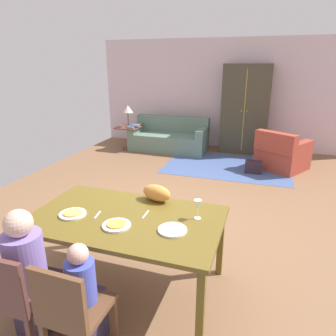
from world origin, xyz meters
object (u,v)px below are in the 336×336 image
wine_glass (198,205)px  couch (169,138)px  dining_chair_child (71,309)px  table_lamp (128,110)px  plate_near_child (116,225)px  handbag (253,167)px  armchair (281,154)px  plate_near_man (73,214)px  plate_near_woman (172,230)px  cat (157,193)px  book_upper (133,126)px  dining_chair_man (15,294)px  person_child (86,299)px  dining_table (126,223)px  person_man (31,276)px  book_lower (135,126)px  armoire (245,109)px  side_table (129,135)px

wine_glass → couch: (-1.83, 4.76, -0.59)m
dining_chair_child → table_lamp: (-2.19, 5.57, 0.52)m
plate_near_child → handbag: (0.97, 3.97, -0.64)m
handbag → couch: bearing=151.8°
dining_chair_child → armchair: 5.34m
plate_near_child → handbag: size_ratio=0.78×
plate_near_man → handbag: (1.45, 3.91, -0.64)m
plate_near_woman → cat: cat is taller
plate_near_man → plate_near_woman: (0.98, 0.02, 0.00)m
plate_near_man → cat: size_ratio=0.78×
dining_chair_child → book_upper: 5.89m
dining_chair_man → armchair: (1.98, 5.13, -0.17)m
person_child → plate_near_man: bearing=129.3°
cat → book_upper: size_ratio=1.45×
plate_near_man → plate_near_child: same height
plate_near_man → plate_near_woman: bearing=1.2°
handbag → wine_glass: bearing=-95.2°
plate_near_woman → book_upper: (-2.53, 4.74, -0.15)m
dining_chair_child → dining_table: bearing=89.9°
person_man → book_lower: (-1.54, 5.44, 0.08)m
person_man → couch: (-0.70, 5.66, -0.21)m
wine_glass → person_child: bearing=-125.4°
person_child → handbag: 4.62m
armchair → wine_glass: bearing=-101.8°
plate_near_child → person_man: 0.77m
armchair → armoire: (-0.89, 1.12, 0.73)m
armoire → table_lamp: (-2.80, -0.67, -0.04)m
dining_table → cat: 0.48m
cat → couch: cat is taller
plate_near_man → book_lower: bearing=107.6°
plate_near_woman → armchair: (1.00, 4.34, -0.45)m
table_lamp → dining_chair_man: bearing=-73.0°
dining_table → handbag: 3.95m
cat → armchair: 4.07m
plate_near_child → table_lamp: 5.34m
person_man → armoire: 6.19m
dining_chair_man → cat: size_ratio=2.72×
plate_near_man → book_upper: (-1.56, 4.76, -0.15)m
dining_table → plate_near_man: plate_near_man is taller
person_man → handbag: bearing=72.1°
dining_table → armoire: 5.40m
person_man → armchair: person_man is taller
dining_chair_man → armchair: dining_chair_man is taller
plate_near_child → plate_near_man: bearing=173.0°
plate_near_man → person_child: bearing=-50.7°
plate_near_woman → couch: (-1.68, 5.04, -0.47)m
couch → book_lower: (-0.84, -0.22, 0.29)m
person_child → side_table: person_child is taller
dining_table → couch: couch is taller
dining_chair_child → couch: bearing=101.5°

